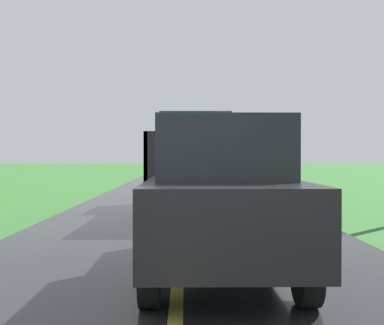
# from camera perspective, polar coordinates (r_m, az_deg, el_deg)

# --- Properties ---
(banana_truck_near) EXTENTS (2.38, 5.82, 2.80)m
(banana_truck_near) POSITION_cam_1_polar(r_m,az_deg,el_deg) (13.19, 0.45, 0.36)
(banana_truck_near) COLOR #2D2D30
(banana_truck_near) RESTS_ON road_surface
(following_car) EXTENTS (1.74, 4.10, 1.92)m
(following_car) POSITION_cam_1_polar(r_m,az_deg,el_deg) (5.76, 3.40, -4.13)
(following_car) COLOR black
(following_car) RESTS_ON road_surface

